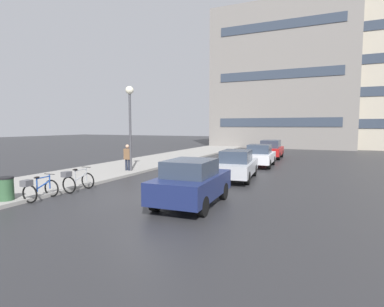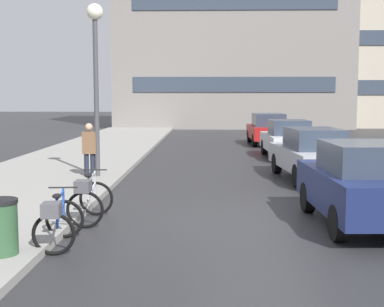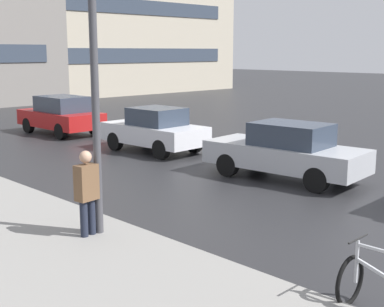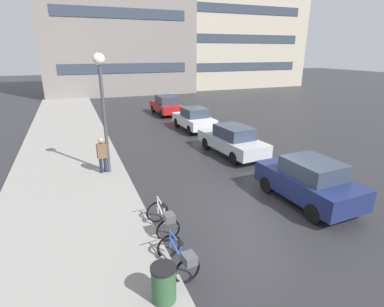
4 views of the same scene
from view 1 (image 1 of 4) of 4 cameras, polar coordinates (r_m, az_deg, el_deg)
name	(u,v)px [view 1 (image 1 of 4)]	position (r m, az deg, el deg)	size (l,w,h in m)	color
ground_plane	(146,198)	(11.85, -8.69, -8.44)	(140.00, 140.00, 0.00)	#28282B
sidewalk_kerb	(150,162)	(23.34, -7.96, -1.53)	(4.80, 60.00, 0.14)	gray
bicycle_nearest	(38,188)	(12.63, -27.33, -5.89)	(0.79, 1.40, 0.93)	black
bicycle_second	(76,180)	(13.70, -21.22, -4.74)	(0.74, 1.42, 1.00)	black
car_navy	(192,182)	(10.59, -0.09, -5.49)	(2.00, 3.87, 1.63)	navy
car_silver	(237,165)	(15.87, 8.48, -2.16)	(2.11, 4.50, 1.55)	#B2B5BA
car_white	(260,156)	(21.24, 12.75, -0.40)	(1.91, 3.83, 1.53)	silver
car_red	(271,149)	(26.98, 14.79, 0.81)	(1.91, 4.07, 1.59)	#AD1919
pedestrian	(128,157)	(18.37, -12.18, -0.63)	(0.43, 0.29, 1.70)	#1E2333
streetlamp	(130,111)	(18.15, -11.75, 8.01)	(0.47, 0.47, 5.13)	#424247
trash_bin	(6,190)	(12.69, -31.93, -5.99)	(0.55, 0.55, 0.98)	#2D5133
building_facade_main	(283,80)	(43.69, 16.89, 13.32)	(17.89, 9.13, 18.25)	gray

